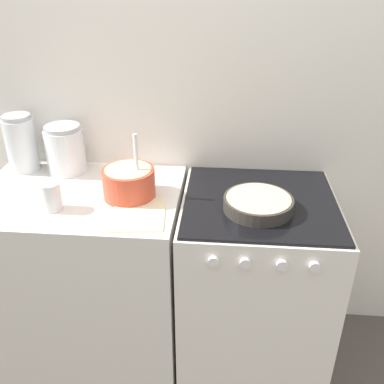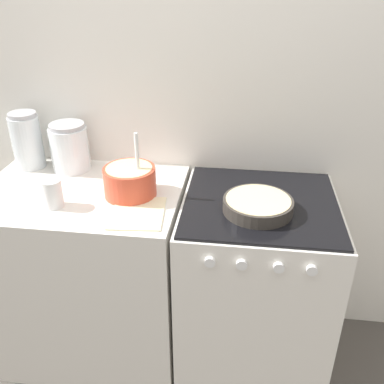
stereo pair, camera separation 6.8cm
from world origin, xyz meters
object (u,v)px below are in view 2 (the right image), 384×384
object	(u,v)px
mixing_bowl	(130,180)
baking_pan	(258,205)
storage_jar_middle	(70,150)
storage_jar_left	(28,144)
tin_can	(53,194)
stove	(254,286)

from	to	relation	value
mixing_bowl	baking_pan	size ratio (longest dim) A/B	1.01
mixing_bowl	storage_jar_middle	distance (m)	0.41
baking_pan	storage_jar_left	xyz separation A→B (m)	(-1.09, 0.29, 0.09)
storage_jar_left	tin_can	distance (m)	0.45
baking_pan	tin_can	size ratio (longest dim) A/B	2.37
storage_jar_middle	tin_can	size ratio (longest dim) A/B	1.92
storage_jar_left	tin_can	size ratio (longest dim) A/B	2.29
storage_jar_left	storage_jar_middle	bearing A→B (deg)	0.00
baking_pan	storage_jar_middle	distance (m)	0.93
tin_can	stove	bearing A→B (deg)	9.97
stove	mixing_bowl	xyz separation A→B (m)	(-0.55, -0.01, 0.52)
storage_jar_left	storage_jar_middle	distance (m)	0.21
mixing_bowl	storage_jar_left	bearing A→B (deg)	158.28
stove	storage_jar_middle	xyz separation A→B (m)	(-0.90, 0.21, 0.55)
stove	tin_can	xyz separation A→B (m)	(-0.83, -0.15, 0.51)
stove	baking_pan	world-z (taller)	baking_pan
storage_jar_left	storage_jar_middle	size ratio (longest dim) A/B	1.19
mixing_bowl	storage_jar_left	size ratio (longest dim) A/B	1.04
mixing_bowl	tin_can	bearing A→B (deg)	-154.28
mixing_bowl	stove	bearing A→B (deg)	1.08
baking_pan	storage_jar_middle	world-z (taller)	storage_jar_middle
baking_pan	mixing_bowl	bearing A→B (deg)	172.74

